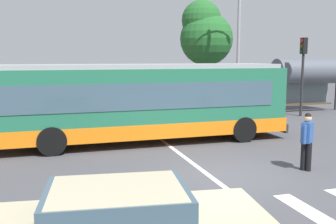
{
  "coord_description": "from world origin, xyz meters",
  "views": [
    {
      "loc": [
        -4.62,
        -9.75,
        3.31
      ],
      "look_at": [
        -0.53,
        3.98,
        1.3
      ],
      "focal_mm": 41.53,
      "sensor_mm": 36.0,
      "label": 1
    }
  ],
  "objects_px": {
    "city_transit_bus": "(142,102)",
    "parked_car_blue": "(81,97)",
    "foreground_sedan": "(122,224)",
    "parked_car_silver": "(118,96)",
    "traffic_light_far_corner": "(303,64)",
    "bus_stop_shelter": "(308,72)",
    "twin_arm_street_lamp": "(239,22)",
    "background_tree_right": "(205,34)",
    "parked_car_red": "(156,95)",
    "pedestrian_crossing_street": "(307,138)"
  },
  "relations": [
    {
      "from": "pedestrian_crossing_street",
      "to": "parked_car_blue",
      "type": "distance_m",
      "value": 17.29
    },
    {
      "from": "parked_car_red",
      "to": "bus_stop_shelter",
      "type": "bearing_deg",
      "value": -33.51
    },
    {
      "from": "pedestrian_crossing_street",
      "to": "twin_arm_street_lamp",
      "type": "relative_size",
      "value": 0.19
    },
    {
      "from": "traffic_light_far_corner",
      "to": "foreground_sedan",
      "type": "bearing_deg",
      "value": -133.59
    },
    {
      "from": "parked_car_blue",
      "to": "twin_arm_street_lamp",
      "type": "xyz_separation_m",
      "value": [
        9.65,
        -3.32,
        4.77
      ]
    },
    {
      "from": "parked_car_red",
      "to": "traffic_light_far_corner",
      "type": "xyz_separation_m",
      "value": [
        6.66,
        -7.1,
        2.21
      ]
    },
    {
      "from": "twin_arm_street_lamp",
      "to": "parked_car_blue",
      "type": "bearing_deg",
      "value": 161.04
    },
    {
      "from": "parked_car_silver",
      "to": "twin_arm_street_lamp",
      "type": "height_order",
      "value": "twin_arm_street_lamp"
    },
    {
      "from": "parked_car_silver",
      "to": "parked_car_red",
      "type": "height_order",
      "value": "same"
    },
    {
      "from": "parked_car_blue",
      "to": "traffic_light_far_corner",
      "type": "bearing_deg",
      "value": -30.98
    },
    {
      "from": "background_tree_right",
      "to": "foreground_sedan",
      "type": "bearing_deg",
      "value": -114.93
    },
    {
      "from": "background_tree_right",
      "to": "twin_arm_street_lamp",
      "type": "bearing_deg",
      "value": -84.34
    },
    {
      "from": "pedestrian_crossing_street",
      "to": "parked_car_blue",
      "type": "relative_size",
      "value": 0.38
    },
    {
      "from": "foreground_sedan",
      "to": "twin_arm_street_lamp",
      "type": "xyz_separation_m",
      "value": [
        10.47,
        16.99,
        4.77
      ]
    },
    {
      "from": "pedestrian_crossing_street",
      "to": "parked_car_red",
      "type": "xyz_separation_m",
      "value": [
        -0.2,
        16.47,
        -0.2
      ]
    },
    {
      "from": "parked_car_blue",
      "to": "foreground_sedan",
      "type": "bearing_deg",
      "value": -92.31
    },
    {
      "from": "foreground_sedan",
      "to": "bus_stop_shelter",
      "type": "bearing_deg",
      "value": 46.45
    },
    {
      "from": "parked_car_blue",
      "to": "traffic_light_far_corner",
      "type": "xyz_separation_m",
      "value": [
        11.78,
        -7.08,
        2.21
      ]
    },
    {
      "from": "city_transit_bus",
      "to": "parked_car_blue",
      "type": "bearing_deg",
      "value": 97.85
    },
    {
      "from": "foreground_sedan",
      "to": "parked_car_red",
      "type": "distance_m",
      "value": 21.19
    },
    {
      "from": "parked_car_blue",
      "to": "parked_car_red",
      "type": "distance_m",
      "value": 5.12
    },
    {
      "from": "parked_car_silver",
      "to": "background_tree_right",
      "type": "distance_m",
      "value": 8.15
    },
    {
      "from": "city_transit_bus",
      "to": "traffic_light_far_corner",
      "type": "bearing_deg",
      "value": 22.18
    },
    {
      "from": "parked_car_red",
      "to": "bus_stop_shelter",
      "type": "xyz_separation_m",
      "value": [
        8.22,
        -5.44,
        1.65
      ]
    },
    {
      "from": "city_transit_bus",
      "to": "foreground_sedan",
      "type": "relative_size",
      "value": 2.48
    },
    {
      "from": "parked_car_red",
      "to": "background_tree_right",
      "type": "relative_size",
      "value": 0.6
    },
    {
      "from": "background_tree_right",
      "to": "bus_stop_shelter",
      "type": "bearing_deg",
      "value": -58.12
    },
    {
      "from": "traffic_light_far_corner",
      "to": "bus_stop_shelter",
      "type": "distance_m",
      "value": 2.35
    },
    {
      "from": "foreground_sedan",
      "to": "parked_car_silver",
      "type": "relative_size",
      "value": 1.04
    },
    {
      "from": "parked_car_red",
      "to": "twin_arm_street_lamp",
      "type": "height_order",
      "value": "twin_arm_street_lamp"
    },
    {
      "from": "pedestrian_crossing_street",
      "to": "parked_car_silver",
      "type": "xyz_separation_m",
      "value": [
        -2.9,
        16.25,
        -0.2
      ]
    },
    {
      "from": "parked_car_red",
      "to": "traffic_light_far_corner",
      "type": "height_order",
      "value": "traffic_light_far_corner"
    },
    {
      "from": "traffic_light_far_corner",
      "to": "twin_arm_street_lamp",
      "type": "bearing_deg",
      "value": 119.55
    },
    {
      "from": "bus_stop_shelter",
      "to": "background_tree_right",
      "type": "distance_m",
      "value": 8.28
    },
    {
      "from": "pedestrian_crossing_street",
      "to": "parked_car_silver",
      "type": "height_order",
      "value": "pedestrian_crossing_street"
    },
    {
      "from": "traffic_light_far_corner",
      "to": "background_tree_right",
      "type": "xyz_separation_m",
      "value": [
        -2.58,
        8.32,
        2.09
      ]
    },
    {
      "from": "parked_car_red",
      "to": "traffic_light_far_corner",
      "type": "bearing_deg",
      "value": -46.84
    },
    {
      "from": "bus_stop_shelter",
      "to": "twin_arm_street_lamp",
      "type": "height_order",
      "value": "twin_arm_street_lamp"
    },
    {
      "from": "city_transit_bus",
      "to": "background_tree_right",
      "type": "height_order",
      "value": "background_tree_right"
    },
    {
      "from": "city_transit_bus",
      "to": "pedestrian_crossing_street",
      "type": "relative_size",
      "value": 6.76
    },
    {
      "from": "twin_arm_street_lamp",
      "to": "background_tree_right",
      "type": "height_order",
      "value": "twin_arm_street_lamp"
    },
    {
      "from": "parked_car_red",
      "to": "pedestrian_crossing_street",
      "type": "bearing_deg",
      "value": -89.29
    },
    {
      "from": "bus_stop_shelter",
      "to": "background_tree_right",
      "type": "xyz_separation_m",
      "value": [
        -4.14,
        6.66,
        2.65
      ]
    },
    {
      "from": "pedestrian_crossing_street",
      "to": "bus_stop_shelter",
      "type": "distance_m",
      "value": 13.71
    },
    {
      "from": "pedestrian_crossing_street",
      "to": "background_tree_right",
      "type": "relative_size",
      "value": 0.23
    },
    {
      "from": "parked_car_silver",
      "to": "traffic_light_far_corner",
      "type": "distance_m",
      "value": 11.82
    },
    {
      "from": "traffic_light_far_corner",
      "to": "background_tree_right",
      "type": "relative_size",
      "value": 0.59
    },
    {
      "from": "foreground_sedan",
      "to": "parked_car_silver",
      "type": "distance_m",
      "value": 20.38
    },
    {
      "from": "parked_car_silver",
      "to": "background_tree_right",
      "type": "height_order",
      "value": "background_tree_right"
    },
    {
      "from": "parked_car_blue",
      "to": "background_tree_right",
      "type": "xyz_separation_m",
      "value": [
        9.2,
        1.24,
        4.3
      ]
    }
  ]
}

